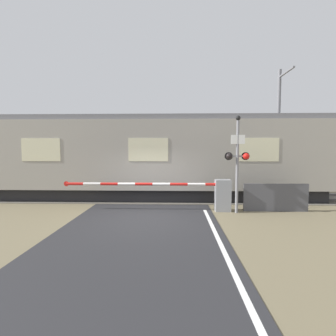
# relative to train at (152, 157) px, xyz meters

# --- Properties ---
(ground_plane) EXTENTS (80.00, 80.00, 0.00)m
(ground_plane) POSITION_rel_train_xyz_m (0.14, -3.70, -2.05)
(ground_plane) COLOR #6B6047
(track_bed) EXTENTS (36.00, 3.20, 0.13)m
(track_bed) POSITION_rel_train_xyz_m (0.14, 0.00, -2.03)
(track_bed) COLOR #666056
(track_bed) RESTS_ON ground_plane
(train) EXTENTS (17.46, 3.06, 4.01)m
(train) POSITION_rel_train_xyz_m (0.00, 0.00, 0.00)
(train) COLOR black
(train) RESTS_ON ground_plane
(crossing_barrier) EXTENTS (6.65, 0.44, 1.25)m
(crossing_barrier) POSITION_rel_train_xyz_m (2.48, -2.73, -1.34)
(crossing_barrier) COLOR gray
(crossing_barrier) RESTS_ON ground_plane
(signal_post) EXTENTS (0.94, 0.26, 3.70)m
(signal_post) POSITION_rel_train_xyz_m (3.55, -3.04, 0.06)
(signal_post) COLOR gray
(signal_post) RESTS_ON ground_plane
(catenary_pole) EXTENTS (0.20, 1.90, 6.85)m
(catenary_pole) POSITION_rel_train_xyz_m (6.95, 1.95, 1.52)
(catenary_pole) COLOR slate
(catenary_pole) RESTS_ON ground_plane
(roadside_fence) EXTENTS (2.51, 0.06, 1.10)m
(roadside_fence) POSITION_rel_train_xyz_m (5.13, -2.75, -1.50)
(roadside_fence) COLOR #4C4C51
(roadside_fence) RESTS_ON ground_plane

